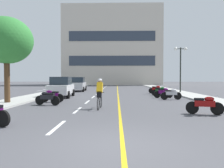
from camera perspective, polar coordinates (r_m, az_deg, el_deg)
name	(u,v)px	position (r m, az deg, el deg)	size (l,w,h in m)	color
ground_plane	(116,92)	(26.65, 0.97, -2.10)	(140.00, 140.00, 0.00)	#47474C
curb_left	(63,90)	(30.52, -12.66, -1.55)	(2.40, 72.00, 0.12)	#A8A8A3
curb_right	(169,90)	(30.48, 14.66, -1.57)	(2.40, 72.00, 0.12)	#A8A8A3
lane_dash_0	(57,127)	(8.06, -14.14, -10.83)	(0.14, 2.20, 0.01)	silver
lane_dash_1	(77,110)	(11.91, -9.02, -6.76)	(0.14, 2.20, 0.01)	silver
lane_dash_2	(87,102)	(15.83, -6.45, -4.66)	(0.14, 2.20, 0.01)	silver
lane_dash_3	(93,97)	(19.78, -4.91, -3.40)	(0.14, 2.20, 0.01)	silver
lane_dash_4	(97,94)	(23.75, -3.89, -2.56)	(0.14, 2.20, 0.01)	silver
lane_dash_5	(100,91)	(27.73, -3.16, -1.95)	(0.14, 2.20, 0.01)	silver
lane_dash_6	(102,90)	(31.71, -2.62, -1.50)	(0.14, 2.20, 0.01)	silver
lane_dash_7	(104,88)	(35.70, -2.19, -1.15)	(0.14, 2.20, 0.01)	silver
lane_dash_8	(105,87)	(39.69, -1.85, -0.87)	(0.14, 2.20, 0.01)	silver
lane_dash_9	(106,86)	(43.68, -1.58, -0.64)	(0.14, 2.20, 0.01)	silver
lane_dash_10	(107,86)	(47.67, -1.35, -0.45)	(0.14, 2.20, 0.01)	silver
lane_dash_11	(108,85)	(51.66, -1.15, -0.29)	(0.14, 2.20, 0.01)	silver
centre_line_yellow	(118,91)	(29.64, 1.47, -1.72)	(0.12, 66.00, 0.01)	gold
office_building	(112,47)	(55.92, 0.08, 9.61)	(23.74, 9.68, 18.99)	beige
roadside_tree	(7,41)	(16.11, -25.84, 10.13)	(3.38, 3.38, 5.59)	#4C331E
street_lamp_mid	(181,59)	(25.60, 17.47, 6.19)	(1.46, 0.36, 5.02)	black
parked_car_near	(61,87)	(20.03, -13.12, -0.76)	(2.10, 4.28, 1.82)	black
parked_car_mid	(78,84)	(28.60, -8.90, -0.03)	(2.05, 4.26, 1.82)	black
motorcycle_1	(205,104)	(11.26, 23.10, -4.94)	(1.66, 0.73, 0.92)	black
motorcycle_2	(47,98)	(14.43, -16.56, -3.46)	(1.68, 0.66, 0.92)	black
motorcycle_3	(52,96)	(16.07, -15.45, -2.94)	(1.70, 0.60, 0.92)	black
motorcycle_4	(171,94)	(17.91, 15.22, -2.47)	(1.70, 0.60, 0.92)	black
motorcycle_5	(163,92)	(19.36, 13.30, -2.15)	(1.70, 0.60, 0.92)	black
motorcycle_6	(160,91)	(21.49, 12.53, -1.78)	(1.66, 0.74, 0.92)	black
motorcycle_7	(156,89)	(24.79, 11.51, -1.32)	(1.68, 0.65, 0.92)	black
cyclist_rider	(100,93)	(12.23, -3.26, -2.35)	(0.42, 1.77, 1.71)	black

